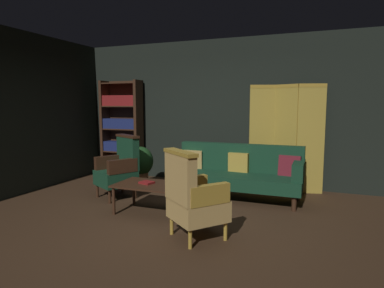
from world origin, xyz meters
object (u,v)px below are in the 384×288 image
armchair_wing_left (119,168)px  potted_plant (141,164)px  bookshelf (122,127)px  armchair_gilt_accent (193,197)px  book_red_leather (147,182)px  folding_screen (285,136)px  coffee_table (151,187)px  velvet_couch (237,171)px

armchair_wing_left → potted_plant: size_ratio=1.36×
bookshelf → armchair_gilt_accent: size_ratio=1.97×
armchair_gilt_accent → potted_plant: (-1.80, 1.93, -0.05)m
armchair_gilt_accent → book_red_leather: size_ratio=5.52×
folding_screen → armchair_wing_left: bearing=-150.2°
coffee_table → armchair_wing_left: armchair_wing_left is taller
potted_plant → armchair_wing_left: bearing=-88.0°
book_red_leather → bookshelf: bearing=130.5°
armchair_gilt_accent → potted_plant: bearing=133.0°
armchair_gilt_accent → armchair_wing_left: 2.13m
folding_screen → potted_plant: folding_screen is taller
armchair_wing_left → velvet_couch: bearing=20.6°
bookshelf → folding_screen: bearing=0.3°
coffee_table → armchair_gilt_accent: (0.90, -0.65, 0.12)m
folding_screen → armchair_gilt_accent: size_ratio=1.83×
coffee_table → armchair_wing_left: bearing=148.9°
armchair_wing_left → book_red_leather: bearing=-32.9°
bookshelf → armchair_wing_left: size_ratio=1.97×
velvet_couch → book_red_leather: velvet_couch is taller
coffee_table → potted_plant: bearing=125.3°
book_red_leather → potted_plant: bearing=123.2°
folding_screen → coffee_table: bearing=-129.7°
coffee_table → book_red_leather: book_red_leather is taller
coffee_table → armchair_gilt_accent: bearing=-35.9°
coffee_table → armchair_gilt_accent: 1.11m
coffee_table → book_red_leather: 0.10m
folding_screen → coffee_table: size_ratio=1.90×
bookshelf → book_red_leather: bearing=-49.5°
armchair_gilt_accent → folding_screen: bearing=74.1°
coffee_table → folding_screen: bearing=50.3°
velvet_couch → coffee_table: velvet_couch is taller
velvet_couch → coffee_table: bearing=-128.1°
velvet_couch → book_red_leather: bearing=-130.4°
velvet_couch → potted_plant: 1.87m
armchair_wing_left → book_red_leather: (0.81, -0.52, -0.06)m
book_red_leather → folding_screen: bearing=48.9°
armchair_gilt_accent → armchair_wing_left: same height
coffee_table → potted_plant: 1.57m
velvet_couch → armchair_gilt_accent: (-0.06, -1.87, 0.04)m
armchair_wing_left → potted_plant: bearing=92.0°
armchair_wing_left → folding_screen: bearing=29.8°
velvet_couch → potted_plant: size_ratio=2.78×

